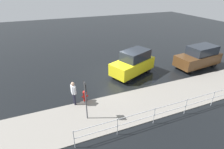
{
  "coord_description": "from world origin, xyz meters",
  "views": [
    {
      "loc": [
        5.09,
        11.9,
        6.81
      ],
      "look_at": [
        0.81,
        1.3,
        0.9
      ],
      "focal_mm": 28.0,
      "sensor_mm": 36.0,
      "label": 1
    }
  ],
  "objects_px": {
    "moving_hatchback": "(133,63)",
    "pedestrian": "(74,92)",
    "parked_sedan": "(199,57)",
    "fire_hydrant": "(85,96)",
    "sign_post": "(86,96)"
  },
  "relations": [
    {
      "from": "moving_hatchback",
      "to": "pedestrian",
      "type": "xyz_separation_m",
      "value": [
        5.41,
        2.4,
        -0.07
      ]
    },
    {
      "from": "moving_hatchback",
      "to": "parked_sedan",
      "type": "distance_m",
      "value": 6.27
    },
    {
      "from": "parked_sedan",
      "to": "pedestrian",
      "type": "bearing_deg",
      "value": 7.21
    },
    {
      "from": "fire_hydrant",
      "to": "pedestrian",
      "type": "bearing_deg",
      "value": 5.91
    },
    {
      "from": "fire_hydrant",
      "to": "sign_post",
      "type": "bearing_deg",
      "value": 79.94
    },
    {
      "from": "fire_hydrant",
      "to": "pedestrian",
      "type": "xyz_separation_m",
      "value": [
        0.69,
        0.07,
        0.56
      ]
    },
    {
      "from": "moving_hatchback",
      "to": "pedestrian",
      "type": "height_order",
      "value": "moving_hatchback"
    },
    {
      "from": "pedestrian",
      "to": "sign_post",
      "type": "xyz_separation_m",
      "value": [
        -0.39,
        1.6,
        0.62
      ]
    },
    {
      "from": "fire_hydrant",
      "to": "moving_hatchback",
      "type": "bearing_deg",
      "value": -153.8
    },
    {
      "from": "fire_hydrant",
      "to": "pedestrian",
      "type": "relative_size",
      "value": 0.5
    },
    {
      "from": "parked_sedan",
      "to": "pedestrian",
      "type": "distance_m",
      "value": 11.7
    },
    {
      "from": "sign_post",
      "to": "parked_sedan",
      "type": "bearing_deg",
      "value": -164.69
    },
    {
      "from": "pedestrian",
      "to": "sign_post",
      "type": "bearing_deg",
      "value": 103.73
    },
    {
      "from": "parked_sedan",
      "to": "pedestrian",
      "type": "relative_size",
      "value": 2.74
    },
    {
      "from": "moving_hatchback",
      "to": "parked_sedan",
      "type": "height_order",
      "value": "moving_hatchback"
    }
  ]
}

